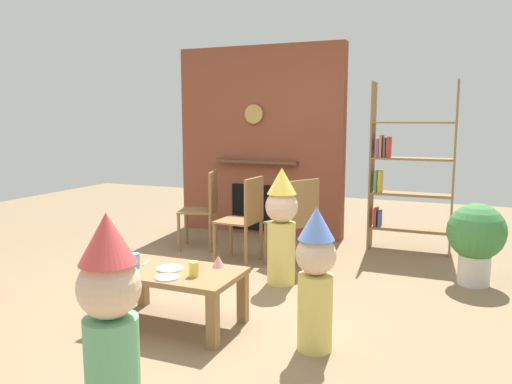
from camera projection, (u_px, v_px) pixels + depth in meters
The scene contains 19 objects.
ground_plane at pixel (219, 308), 3.99m from camera, with size 12.00×12.00×0.00m, color #846B4C.
brick_fireplace_feature at pixel (260, 142), 6.46m from camera, with size 2.20×0.28×2.40m.
bookshelf at pixel (405, 172), 5.62m from camera, with size 0.90×0.28×1.90m.
coffee_table at pixel (174, 280), 3.62m from camera, with size 0.97×0.57×0.41m.
paper_cup_near_left at pixel (117, 264), 3.60m from camera, with size 0.06×0.06×0.09m, color #F2CC4C.
paper_cup_near_right at pixel (194, 269), 3.47m from camera, with size 0.07×0.07×0.10m, color #F2CC4C.
paper_cup_center at pixel (134, 261), 3.66m from camera, with size 0.08×0.08×0.11m, color #669EE0.
paper_cup_far_left at pixel (127, 265), 3.54m from camera, with size 0.07×0.07×0.11m, color silver.
paper_plate_front at pixel (170, 269), 3.63m from camera, with size 0.19×0.19×0.01m, color white.
paper_plate_rear at pixel (167, 278), 3.43m from camera, with size 0.16×0.16×0.01m, color white.
birthday_cake_slice at pixel (218, 261), 3.68m from camera, with size 0.10×0.10×0.09m, color pink.
table_fork at pixel (146, 262), 3.80m from camera, with size 0.15×0.02×0.01m, color silver.
child_with_cone_hat at pixel (110, 319), 2.33m from camera, with size 0.30×0.30×1.07m.
child_in_pink at pixel (316, 276), 3.20m from camera, with size 0.26×0.26×0.94m.
child_by_the_chairs at pixel (281, 223), 4.51m from camera, with size 0.29×0.29×1.06m.
dining_chair_left at pixel (205, 205), 5.77m from camera, with size 0.50×0.50×0.90m.
dining_chair_middle at pixel (246, 215), 5.16m from camera, with size 0.42×0.42×0.90m.
dining_chair_right at pixel (297, 218), 5.02m from camera, with size 0.54×0.54×0.90m.
potted_plant_tall at pixel (476, 237), 4.49m from camera, with size 0.51×0.51×0.75m.
Camera 1 is at (1.74, -3.41, 1.49)m, focal length 35.22 mm.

